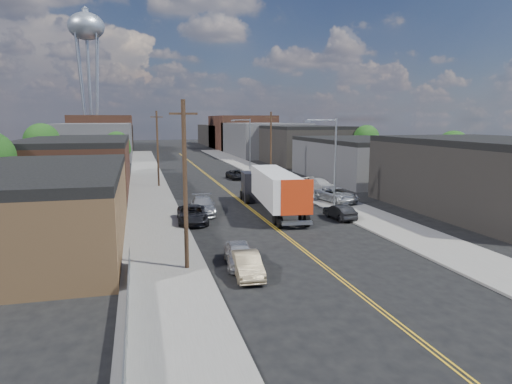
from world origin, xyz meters
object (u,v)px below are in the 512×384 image
car_left_a (239,254)px  car_left_b (247,265)px  car_left_c (192,214)px  semi_truck (270,188)px  car_ahead_truck (236,175)px  car_right_lot_b (320,185)px  car_right_oncoming (340,212)px  car_right_lot_c (294,184)px  water_tower (86,32)px  car_left_d (203,206)px  car_right_lot_a (337,195)px

car_left_a → car_left_b: (0.00, -2.00, -0.05)m
car_left_b → car_left_c: 14.51m
semi_truck → car_ahead_truck: size_ratio=3.31×
car_left_a → car_left_b: size_ratio=1.04×
car_left_b → car_right_lot_b: (16.00, 28.00, 0.20)m
car_right_oncoming → car_right_lot_b: car_right_lot_b is taller
semi_truck → car_right_lot_b: semi_truck is taller
semi_truck → car_left_c: bearing=-152.4°
car_ahead_truck → car_left_a: bearing=-107.6°
car_left_a → car_left_c: (-1.40, 12.44, 0.02)m
semi_truck → car_right_lot_c: bearing=66.7°
car_left_c → car_ahead_truck: car_left_c is taller
car_right_oncoming → car_ahead_truck: (-3.10, 29.69, 0.01)m
car_left_b → car_right_oncoming: size_ratio=1.03×
water_tower → car_left_b: bearing=-80.5°
water_tower → car_right_lot_b: bearing=-66.0°
car_right_lot_c → car_ahead_truck: 13.61m
water_tower → car_left_a: bearing=-80.4°
car_left_a → car_left_d: (0.00, 16.00, 0.08)m
semi_truck → car_left_d: 6.69m
water_tower → car_left_d: water_tower is taller
car_left_a → car_right_lot_c: size_ratio=1.16×
car_right_lot_c → semi_truck: bearing=-106.0°
car_left_d → car_ahead_truck: size_ratio=1.17×
car_right_lot_b → car_right_lot_c: car_right_lot_b is taller
car_left_a → car_right_oncoming: (11.60, 10.65, -0.07)m
car_left_c → car_right_oncoming: bearing=-4.6°
water_tower → car_left_c: size_ratio=6.79×
car_right_oncoming → car_right_lot_a: 7.96m
car_left_c → car_right_lot_a: size_ratio=0.98×
car_left_d → car_right_lot_b: 18.87m
car_left_a → car_left_c: bearing=102.2°
car_right_oncoming → car_ahead_truck: size_ratio=0.83×
car_right_oncoming → car_right_lot_a: (3.03, 7.35, 0.26)m
car_right_oncoming → car_right_lot_a: car_right_lot_a is taller
car_left_b → car_left_c: size_ratio=0.76×
car_right_oncoming → semi_truck: bearing=-48.3°
semi_truck → car_right_lot_a: bearing=22.4°
car_right_lot_b → semi_truck: bearing=-148.9°
car_left_b → car_right_lot_a: bearing=57.8°
water_tower → car_right_lot_c: (30.20, -72.43, -29.86)m
water_tower → car_left_a: size_ratio=8.54×
car_left_c → car_left_d: bearing=71.8°
car_left_a → water_tower: bearing=105.4°
car_left_d → car_right_lot_c: bearing=47.3°
car_right_lot_a → car_right_lot_b: size_ratio=1.11×
semi_truck → car_ahead_truck: (2.00, 24.76, -1.68)m
water_tower → car_left_c: (15.60, -87.56, -29.89)m
car_left_d → car_right_lot_c: (13.20, 11.57, -0.03)m
car_left_a → car_right_lot_c: 30.57m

